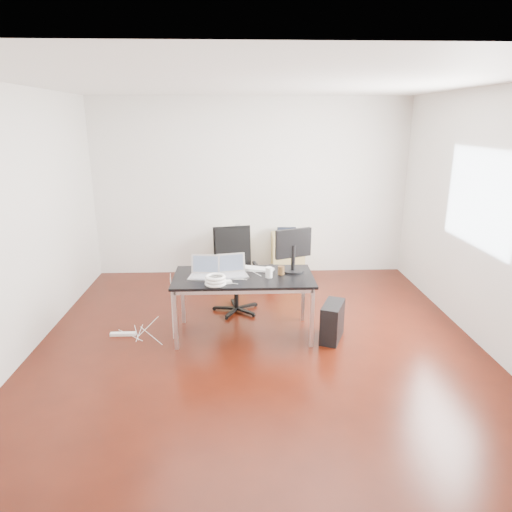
{
  "coord_description": "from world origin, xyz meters",
  "views": [
    {
      "loc": [
        -0.21,
        -4.78,
        2.45
      ],
      "look_at": [
        0.0,
        0.55,
        0.85
      ],
      "focal_mm": 32.0,
      "sensor_mm": 36.0,
      "label": 1
    }
  ],
  "objects_px": {
    "desk": "(243,280)",
    "pc_tower": "(332,321)",
    "filing_cabinet_left": "(232,256)",
    "filing_cabinet_right": "(288,255)",
    "office_chair": "(235,266)"
  },
  "relations": [
    {
      "from": "desk",
      "to": "filing_cabinet_right",
      "type": "xyz_separation_m",
      "value": [
        0.74,
        2.07,
        -0.33
      ]
    },
    {
      "from": "desk",
      "to": "pc_tower",
      "type": "relative_size",
      "value": 3.56
    },
    {
      "from": "filing_cabinet_right",
      "to": "pc_tower",
      "type": "height_order",
      "value": "filing_cabinet_right"
    },
    {
      "from": "office_chair",
      "to": "filing_cabinet_left",
      "type": "distance_m",
      "value": 1.33
    },
    {
      "from": "filing_cabinet_right",
      "to": "pc_tower",
      "type": "relative_size",
      "value": 1.56
    },
    {
      "from": "desk",
      "to": "filing_cabinet_right",
      "type": "bearing_deg",
      "value": 70.38
    },
    {
      "from": "filing_cabinet_right",
      "to": "pc_tower",
      "type": "bearing_deg",
      "value": -82.84
    },
    {
      "from": "desk",
      "to": "office_chair",
      "type": "relative_size",
      "value": 1.48
    },
    {
      "from": "office_chair",
      "to": "filing_cabinet_left",
      "type": "relative_size",
      "value": 1.54
    },
    {
      "from": "desk",
      "to": "office_chair",
      "type": "xyz_separation_m",
      "value": [
        -0.11,
        0.76,
        -0.07
      ]
    },
    {
      "from": "pc_tower",
      "to": "filing_cabinet_left",
      "type": "bearing_deg",
      "value": 140.68
    },
    {
      "from": "desk",
      "to": "pc_tower",
      "type": "xyz_separation_m",
      "value": [
        1.02,
        -0.17,
        -0.46
      ]
    },
    {
      "from": "desk",
      "to": "office_chair",
      "type": "bearing_deg",
      "value": 97.85
    },
    {
      "from": "desk",
      "to": "office_chair",
      "type": "distance_m",
      "value": 0.77
    },
    {
      "from": "pc_tower",
      "to": "office_chair",
      "type": "bearing_deg",
      "value": 163.32
    }
  ]
}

